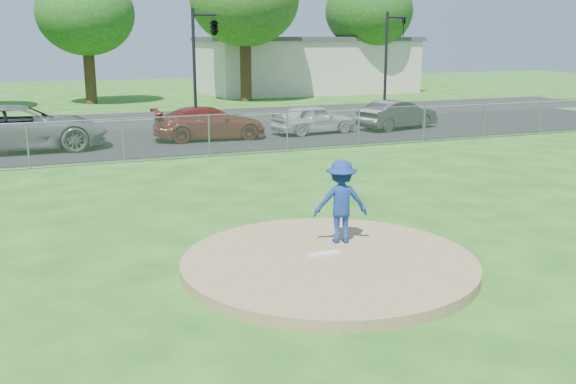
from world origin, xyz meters
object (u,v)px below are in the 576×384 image
object	(u,v)px
parked_car_charcoal	(398,115)
parked_car_gray	(23,128)
traffic_signal_right	(390,53)
commercial_building	(305,64)
pitcher	(341,202)
parked_car_pearl	(313,119)
tree_far_right	(369,0)
parked_car_darkred	(210,123)
tree_center	(85,1)
traffic_signal_center	(212,29)
traffic_cone	(1,144)

from	to	relation	value
parked_car_charcoal	parked_car_gray	bearing A→B (deg)	75.88
traffic_signal_right	commercial_building	bearing A→B (deg)	83.71
pitcher	parked_car_pearl	xyz separation A→B (m)	(6.23, 15.19, -0.36)
parked_car_pearl	parked_car_charcoal	distance (m)	4.28
tree_far_right	parked_car_darkred	xyz separation A→B (m)	(-17.90, -19.00, -6.37)
pitcher	parked_car_charcoal	world-z (taller)	pitcher
commercial_building	parked_car_charcoal	world-z (taller)	commercial_building
tree_center	parked_car_pearl	bearing A→B (deg)	-66.42
tree_far_right	traffic_signal_center	distance (m)	20.78
traffic_signal_right	parked_car_gray	xyz separation A→B (m)	(-19.38, -6.06, -2.50)
traffic_signal_center	tree_center	bearing A→B (deg)	112.49
traffic_signal_center	parked_car_pearl	size ratio (longest dim) A/B	1.48
commercial_building	tree_center	world-z (taller)	tree_center
commercial_building	traffic_signal_center	distance (m)	20.17
traffic_signal_right	parked_car_gray	bearing A→B (deg)	-162.64
traffic_signal_right	traffic_cone	distance (m)	21.41
commercial_building	parked_car_darkred	distance (m)	26.06
tree_far_right	traffic_signal_right	distance (m)	14.69
tree_center	parked_car_darkred	distance (m)	19.16
parked_car_gray	parked_car_charcoal	distance (m)	16.29
parked_car_pearl	pitcher	bearing A→B (deg)	149.95
traffic_signal_center	traffic_signal_right	world-z (taller)	same
pitcher	parked_car_darkred	size ratio (longest dim) A/B	0.35
traffic_signal_center	parked_car_gray	world-z (taller)	traffic_signal_center
traffic_cone	parked_car_gray	size ratio (longest dim) A/B	0.11
parked_car_gray	traffic_signal_center	bearing A→B (deg)	-56.60
traffic_signal_center	traffic_cone	xyz separation A→B (m)	(-9.89, -6.58, -4.25)
pitcher	traffic_cone	world-z (taller)	pitcher
commercial_building	traffic_signal_right	bearing A→B (deg)	-96.29
traffic_signal_right	parked_car_darkred	distance (m)	13.79
traffic_signal_center	parked_car_gray	size ratio (longest dim) A/B	0.91
traffic_signal_center	parked_car_pearl	world-z (taller)	traffic_signal_center
parked_car_darkred	parked_car_charcoal	bearing A→B (deg)	-87.70
parked_car_charcoal	parked_car_darkred	bearing A→B (deg)	75.35
commercial_building	tree_center	bearing A→B (deg)	-166.76
traffic_signal_right	parked_car_pearl	size ratio (longest dim) A/B	1.48
commercial_building	parked_car_darkred	xyz separation A→B (m)	(-13.90, -22.00, -1.47)
parked_car_darkred	parked_car_charcoal	xyz separation A→B (m)	(9.03, -0.11, -0.02)
tree_far_right	parked_car_charcoal	size ratio (longest dim) A/B	2.67
parked_car_darkred	tree_center	bearing A→B (deg)	12.76
traffic_cone	parked_car_darkred	xyz separation A→B (m)	(8.02, 0.58, 0.34)
traffic_signal_center	parked_car_charcoal	xyz separation A→B (m)	(7.17, -6.10, -3.94)
tree_far_right	parked_car_pearl	size ratio (longest dim) A/B	2.83
tree_far_right	parked_car_gray	size ratio (longest dim) A/B	1.75
traffic_cone	traffic_signal_center	bearing A→B (deg)	33.64
commercial_building	traffic_signal_right	xyz separation A→B (m)	(-1.76, -16.00, 1.20)
traffic_signal_right	parked_car_gray	world-z (taller)	traffic_signal_right
tree_center	traffic_signal_center	world-z (taller)	tree_center
tree_center	tree_far_right	size ratio (longest dim) A/B	0.92
traffic_signal_right	parked_car_charcoal	world-z (taller)	traffic_signal_right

